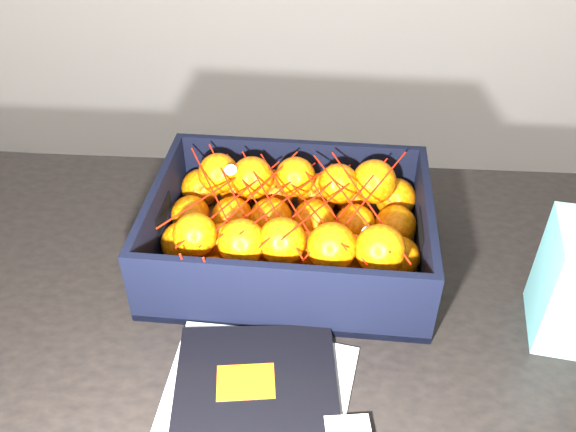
# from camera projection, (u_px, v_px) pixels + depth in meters

# --- Properties ---
(room_shell) EXTENTS (3.54, 3.54, 2.50)m
(room_shell) POSITION_uv_depth(u_px,v_px,m) (355.00, 92.00, 0.39)
(room_shell) COLOR beige
(room_shell) RESTS_ON ground
(table) EXTENTS (1.23, 0.84, 0.75)m
(table) POSITION_uv_depth(u_px,v_px,m) (272.00, 353.00, 0.97)
(table) COLOR black
(table) RESTS_ON ground
(magazine_stack) EXTENTS (0.27, 0.31, 0.02)m
(magazine_stack) POSITION_uv_depth(u_px,v_px,m) (252.00, 416.00, 0.76)
(magazine_stack) COLOR silver
(magazine_stack) RESTS_ON table
(produce_crate) EXTENTS (0.43, 0.32, 0.13)m
(produce_crate) POSITION_uv_depth(u_px,v_px,m) (290.00, 239.00, 0.98)
(produce_crate) COLOR brown
(produce_crate) RESTS_ON table
(clementine_heap) EXTENTS (0.41, 0.31, 0.13)m
(clementine_heap) POSITION_uv_depth(u_px,v_px,m) (292.00, 227.00, 0.96)
(clementine_heap) COLOR orange
(clementine_heap) RESTS_ON produce_crate
(mesh_net) EXTENTS (0.36, 0.29, 0.09)m
(mesh_net) POSITION_uv_depth(u_px,v_px,m) (286.00, 202.00, 0.92)
(mesh_net) COLOR red
(mesh_net) RESTS_ON clementine_heap
(retail_carton) EXTENTS (0.09, 0.13, 0.18)m
(retail_carton) POSITION_uv_depth(u_px,v_px,m) (572.00, 283.00, 0.83)
(retail_carton) COLOR white
(retail_carton) RESTS_ON table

